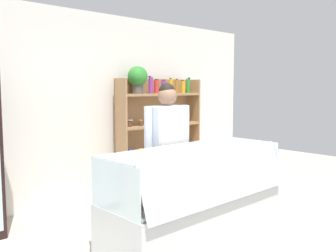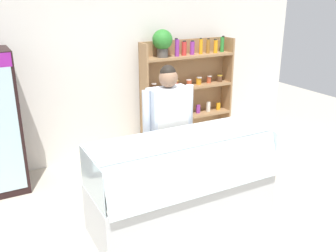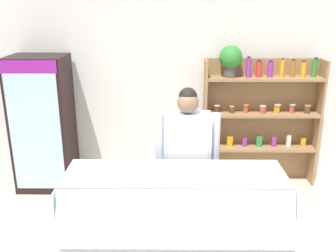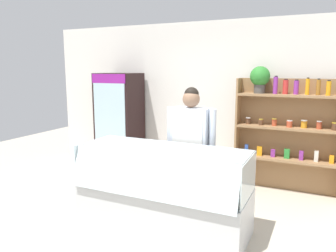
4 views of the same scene
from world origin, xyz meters
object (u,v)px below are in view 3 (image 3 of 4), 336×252
at_px(drinks_fridge, 43,124).
at_px(shelving_unit, 256,107).
at_px(deli_display_case, 174,241).
at_px(shop_clerk, 187,152).

bearing_deg(drinks_fridge, shelving_unit, 3.14).
distance_m(drinks_fridge, deli_display_case, 2.57).
relative_size(drinks_fridge, shelving_unit, 0.94).
bearing_deg(drinks_fridge, deli_display_case, -44.98).
bearing_deg(shelving_unit, shop_clerk, -126.09).
relative_size(drinks_fridge, deli_display_case, 0.90).
height_order(deli_display_case, shop_clerk, shop_clerk).
relative_size(deli_display_case, shop_clerk, 1.20).
height_order(drinks_fridge, shelving_unit, shelving_unit).
bearing_deg(deli_display_case, shelving_unit, 59.55).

